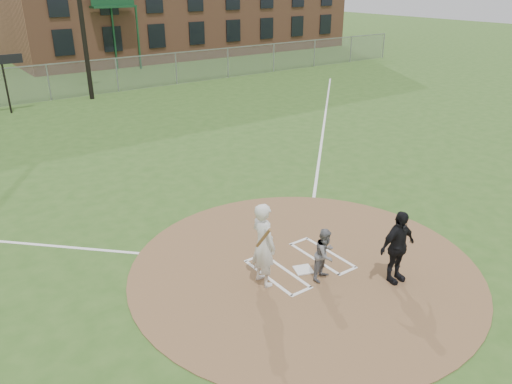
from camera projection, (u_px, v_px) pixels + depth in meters
ground at (304, 268)px, 12.08m from camera, size 140.00×140.00×0.00m
dirt_circle at (304, 267)px, 12.07m from camera, size 8.40×8.40×0.02m
home_plate at (303, 270)px, 11.94m from camera, size 0.53×0.53×0.03m
foul_line_first at (324, 125)px, 23.61m from camera, size 17.04×17.04×0.01m
catcher at (325, 254)px, 11.39m from camera, size 0.74×0.65×1.27m
umpire at (397, 247)px, 11.21m from camera, size 1.04×0.47×1.75m
batters_boxes at (300, 264)px, 12.18m from camera, size 2.08×1.88×0.01m
batter_at_plate at (263, 244)px, 11.07m from camera, size 0.61×1.06×1.99m
outfield_fence at (49, 82)px, 28.06m from camera, size 56.08×0.08×2.03m
scoreboard_sign at (2, 66)px, 24.84m from camera, size 2.00×0.10×2.93m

